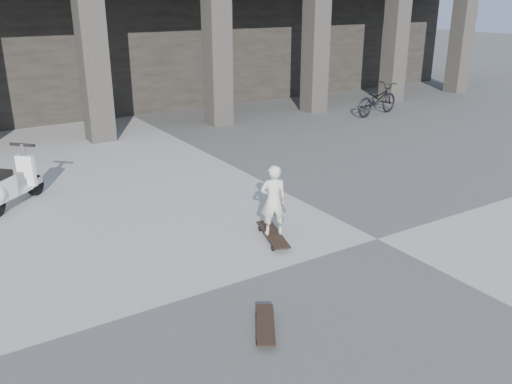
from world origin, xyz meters
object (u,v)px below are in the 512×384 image
skateboard_spare (265,325)px  scooter (5,188)px  child (273,200)px  bicycle (377,99)px  longboard (273,235)px

skateboard_spare → scooter: scooter is taller
child → bicycle: 10.12m
bicycle → skateboard_spare: bearing=120.2°
longboard → skateboard_spare: bearing=161.6°
bicycle → longboard: bearing=116.8°
skateboard_spare → scooter: bearing=50.6°
scooter → longboard: bearing=-91.2°
child → scooter: size_ratio=0.93×
child → skateboard_spare: bearing=74.9°
longboard → child: (-0.00, 0.00, 0.58)m
scooter → skateboard_spare: bearing=-115.7°
skateboard_spare → longboard: bearing=-4.1°
skateboard_spare → bicycle: (9.55, 8.06, 0.42)m
skateboard_spare → scooter: (-1.88, 5.54, 0.35)m
skateboard_spare → child: 2.54m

